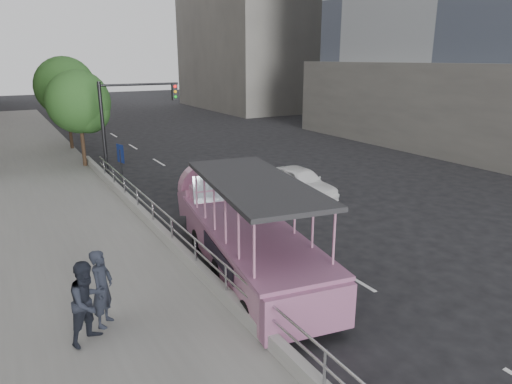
{
  "coord_description": "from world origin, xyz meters",
  "views": [
    {
      "loc": [
        -7.64,
        -11.4,
        6.33
      ],
      "look_at": [
        -0.01,
        1.92,
        1.8
      ],
      "focal_mm": 32.0,
      "sensor_mm": 36.0,
      "label": 1
    }
  ],
  "objects_px": {
    "pedestrian_near": "(102,288)",
    "pedestrian_mid": "(88,302)",
    "duck_boat": "(240,231)",
    "street_tree_near": "(81,104)",
    "parking_sign": "(121,165)",
    "traffic_signal": "(126,115)",
    "car": "(300,182)",
    "street_tree_far": "(67,89)"
  },
  "relations": [
    {
      "from": "parking_sign",
      "to": "street_tree_near",
      "type": "bearing_deg",
      "value": 93.68
    },
    {
      "from": "pedestrian_near",
      "to": "traffic_signal",
      "type": "height_order",
      "value": "traffic_signal"
    },
    {
      "from": "traffic_signal",
      "to": "pedestrian_mid",
      "type": "bearing_deg",
      "value": -108.09
    },
    {
      "from": "pedestrian_mid",
      "to": "parking_sign",
      "type": "height_order",
      "value": "parking_sign"
    },
    {
      "from": "pedestrian_near",
      "to": "street_tree_far",
      "type": "relative_size",
      "value": 0.29
    },
    {
      "from": "duck_boat",
      "to": "pedestrian_near",
      "type": "distance_m",
      "value": 4.92
    },
    {
      "from": "duck_boat",
      "to": "traffic_signal",
      "type": "relative_size",
      "value": 1.83
    },
    {
      "from": "street_tree_far",
      "to": "car",
      "type": "bearing_deg",
      "value": -65.21
    },
    {
      "from": "parking_sign",
      "to": "pedestrian_mid",
      "type": "bearing_deg",
      "value": -107.51
    },
    {
      "from": "street_tree_near",
      "to": "pedestrian_near",
      "type": "bearing_deg",
      "value": -98.9
    },
    {
      "from": "duck_boat",
      "to": "street_tree_far",
      "type": "height_order",
      "value": "street_tree_far"
    },
    {
      "from": "parking_sign",
      "to": "street_tree_near",
      "type": "xyz_separation_m",
      "value": [
        -0.43,
        6.63,
        2.19
      ]
    },
    {
      "from": "traffic_signal",
      "to": "pedestrian_near",
      "type": "bearing_deg",
      "value": -107.2
    },
    {
      "from": "car",
      "to": "pedestrian_near",
      "type": "xyz_separation_m",
      "value": [
        -10.49,
        -7.01,
        0.53
      ]
    },
    {
      "from": "duck_boat",
      "to": "pedestrian_near",
      "type": "bearing_deg",
      "value": -158.13
    },
    {
      "from": "duck_boat",
      "to": "parking_sign",
      "type": "xyz_separation_m",
      "value": [
        -1.41,
        8.93,
        0.49
      ]
    },
    {
      "from": "pedestrian_near",
      "to": "duck_boat",
      "type": "bearing_deg",
      "value": -32.12
    },
    {
      "from": "duck_boat",
      "to": "car",
      "type": "height_order",
      "value": "duck_boat"
    },
    {
      "from": "duck_boat",
      "to": "street_tree_far",
      "type": "xyz_separation_m",
      "value": [
        -1.64,
        21.55,
        3.16
      ]
    },
    {
      "from": "car",
      "to": "duck_boat",
      "type": "bearing_deg",
      "value": -141.88
    },
    {
      "from": "parking_sign",
      "to": "traffic_signal",
      "type": "xyz_separation_m",
      "value": [
        1.17,
        3.2,
        1.87
      ]
    },
    {
      "from": "pedestrian_near",
      "to": "pedestrian_mid",
      "type": "xyz_separation_m",
      "value": [
        -0.4,
        -0.5,
        0.01
      ]
    },
    {
      "from": "parking_sign",
      "to": "traffic_signal",
      "type": "bearing_deg",
      "value": 69.89
    },
    {
      "from": "pedestrian_mid",
      "to": "street_tree_near",
      "type": "height_order",
      "value": "street_tree_near"
    },
    {
      "from": "street_tree_near",
      "to": "traffic_signal",
      "type": "bearing_deg",
      "value": -65.02
    },
    {
      "from": "traffic_signal",
      "to": "street_tree_near",
      "type": "bearing_deg",
      "value": 114.98
    },
    {
      "from": "pedestrian_near",
      "to": "pedestrian_mid",
      "type": "distance_m",
      "value": 0.64
    },
    {
      "from": "car",
      "to": "pedestrian_near",
      "type": "relative_size",
      "value": 2.23
    },
    {
      "from": "pedestrian_mid",
      "to": "traffic_signal",
      "type": "height_order",
      "value": "traffic_signal"
    },
    {
      "from": "duck_boat",
      "to": "pedestrian_mid",
      "type": "distance_m",
      "value": 5.48
    },
    {
      "from": "car",
      "to": "traffic_signal",
      "type": "height_order",
      "value": "traffic_signal"
    },
    {
      "from": "car",
      "to": "pedestrian_mid",
      "type": "bearing_deg",
      "value": -148.46
    },
    {
      "from": "car",
      "to": "parking_sign",
      "type": "height_order",
      "value": "parking_sign"
    },
    {
      "from": "pedestrian_mid",
      "to": "street_tree_far",
      "type": "bearing_deg",
      "value": 50.65
    },
    {
      "from": "pedestrian_near",
      "to": "pedestrian_mid",
      "type": "relative_size",
      "value": 0.99
    },
    {
      "from": "street_tree_far",
      "to": "parking_sign",
      "type": "bearing_deg",
      "value": -88.97
    },
    {
      "from": "duck_boat",
      "to": "street_tree_near",
      "type": "bearing_deg",
      "value": 96.75
    },
    {
      "from": "duck_boat",
      "to": "traffic_signal",
      "type": "bearing_deg",
      "value": 91.15
    },
    {
      "from": "pedestrian_mid",
      "to": "traffic_signal",
      "type": "xyz_separation_m",
      "value": [
        4.72,
        14.45,
        2.25
      ]
    },
    {
      "from": "parking_sign",
      "to": "street_tree_near",
      "type": "distance_m",
      "value": 6.99
    },
    {
      "from": "pedestrian_near",
      "to": "street_tree_near",
      "type": "xyz_separation_m",
      "value": [
        2.72,
        17.38,
        2.58
      ]
    },
    {
      "from": "car",
      "to": "street_tree_far",
      "type": "relative_size",
      "value": 0.65
    }
  ]
}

